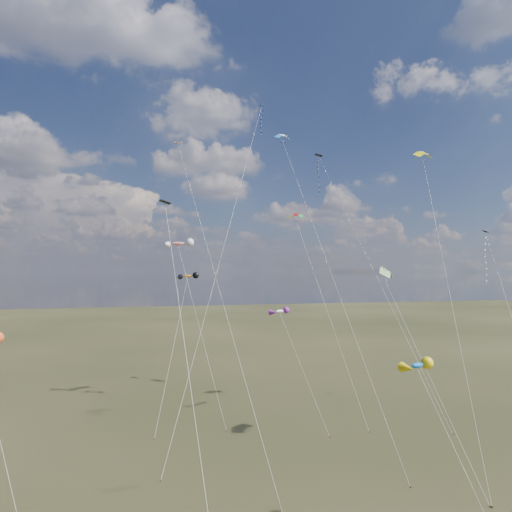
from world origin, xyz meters
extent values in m
plane|color=black|center=(0.00, 0.00, 0.00)|extent=(400.00, 400.00, 0.00)
cube|color=black|center=(11.64, 27.23, 33.77)|extent=(1.33, 1.35, 0.32)
cylinder|color=silver|center=(15.40, 18.16, 16.89)|extent=(7.55, 18.18, 33.79)
cube|color=#332316|center=(19.16, 9.08, 0.06)|extent=(0.10, 0.10, 0.12)
cube|color=navy|center=(5.73, 36.42, 43.64)|extent=(0.93, 0.91, 0.30)
cylinder|color=silver|center=(-2.76, 21.17, 21.82)|extent=(17.01, 30.52, 43.65)
cube|color=#332316|center=(-11.25, 5.92, 0.06)|extent=(0.10, 0.10, 0.12)
cube|color=black|center=(-11.20, 3.02, 22.58)|extent=(0.96, 0.99, 0.29)
cylinder|color=silver|center=(-10.06, -2.99, 11.29)|extent=(2.31, 12.05, 22.59)
cube|color=#0D1654|center=(29.65, 15.86, 22.32)|extent=(0.77, 0.80, 0.26)
cube|color=#DA6202|center=(-9.26, 14.77, 30.66)|extent=(0.99, 0.95, 0.31)
cylinder|color=silver|center=(-6.26, 6.20, 15.33)|extent=(6.04, 17.16, 30.68)
cylinder|color=silver|center=(16.49, 5.92, 15.97)|extent=(9.14, 20.70, 31.96)
cube|color=#332316|center=(11.93, -4.42, 0.06)|extent=(0.10, 0.10, 0.12)
cylinder|color=silver|center=(6.31, 11.00, 17.33)|extent=(3.31, 22.48, 34.67)
cube|color=#332316|center=(7.95, -0.23, 0.06)|extent=(0.10, 0.10, 0.12)
cylinder|color=silver|center=(11.30, 1.76, 8.70)|extent=(1.11, 12.26, 17.40)
cube|color=#332316|center=(11.84, -4.35, 0.06)|extent=(0.10, 0.10, 0.12)
cylinder|color=silver|center=(9.84, 20.30, 12.69)|extent=(2.28, 16.74, 25.39)
cube|color=#332316|center=(10.97, 11.94, 0.06)|extent=(0.10, 0.10, 0.12)
ellipsoid|color=#C36919|center=(-6.74, 28.20, 16.61)|extent=(2.56, 1.58, 1.02)
cylinder|color=silver|center=(-9.07, 21.91, 8.30)|extent=(4.69, 12.62, 16.62)
cube|color=#332316|center=(-11.40, 15.61, 0.06)|extent=(0.10, 0.10, 0.12)
ellipsoid|color=white|center=(3.63, 20.39, 12.39)|extent=(2.75, 2.20, 0.83)
cylinder|color=silver|center=(4.93, 15.97, 6.20)|extent=(2.63, 8.85, 12.41)
cube|color=#332316|center=(6.23, 11.56, 0.06)|extent=(0.10, 0.10, 0.12)
ellipsoid|color=red|center=(-7.99, 28.50, 20.94)|extent=(3.71, 2.15, 1.26)
cylinder|color=silver|center=(-5.88, 22.34, 10.47)|extent=(4.26, 12.36, 20.95)
cube|color=#332316|center=(-3.76, 16.17, 0.06)|extent=(0.10, 0.10, 0.12)
ellipsoid|color=blue|center=(4.07, -7.09, 11.23)|extent=(2.14, 1.35, 0.89)
cylinder|color=silver|center=(5.22, -10.02, 5.61)|extent=(2.34, 5.89, 11.24)
camera|label=1|loc=(-13.25, -32.75, 17.17)|focal=32.00mm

